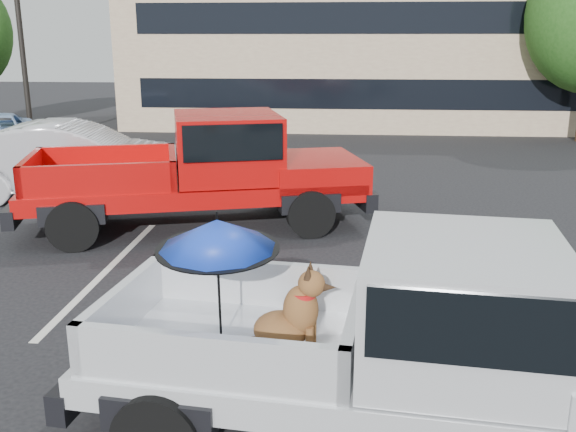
# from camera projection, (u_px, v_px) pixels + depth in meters

# --- Properties ---
(ground) EXTENTS (90.00, 90.00, 0.00)m
(ground) POSITION_uv_depth(u_px,v_px,m) (287.00, 334.00, 7.89)
(ground) COLOR black
(ground) RESTS_ON ground
(stripe_left) EXTENTS (0.12, 5.00, 0.01)m
(stripe_left) POSITION_uv_depth(u_px,v_px,m) (107.00, 270.00, 10.05)
(stripe_left) COLOR silver
(stripe_left) RESTS_ON ground
(stripe_right) EXTENTS (0.12, 5.00, 0.01)m
(stripe_right) POSITION_uv_depth(u_px,v_px,m) (498.00, 281.00, 9.57)
(stripe_right) COLOR silver
(stripe_right) RESTS_ON ground
(motel_building) EXTENTS (20.40, 8.40, 6.30)m
(motel_building) POSITION_uv_depth(u_px,v_px,m) (376.00, 45.00, 27.02)
(motel_building) COLOR tan
(motel_building) RESTS_ON ground
(motel_sign) EXTENTS (1.60, 0.22, 6.00)m
(motel_sign) POSITION_uv_depth(u_px,v_px,m) (17.00, 2.00, 20.87)
(motel_sign) COLOR black
(motel_sign) RESTS_ON ground
(tree_back) EXTENTS (4.68, 4.68, 7.11)m
(tree_back) POSITION_uv_depth(u_px,v_px,m) (461.00, 17.00, 29.28)
(tree_back) COLOR #332114
(tree_back) RESTS_ON ground
(silver_pickup) EXTENTS (5.88, 2.61, 2.06)m
(silver_pickup) POSITION_uv_depth(u_px,v_px,m) (431.00, 333.00, 5.54)
(silver_pickup) COLOR black
(silver_pickup) RESTS_ON ground
(red_pickup) EXTENTS (6.90, 3.91, 2.15)m
(red_pickup) POSITION_uv_depth(u_px,v_px,m) (218.00, 166.00, 12.14)
(red_pickup) COLOR black
(red_pickup) RESTS_ON ground
(silver_sedan) EXTENTS (5.37, 2.51, 1.70)m
(silver_sedan) POSITION_uv_depth(u_px,v_px,m) (75.00, 160.00, 14.47)
(silver_sedan) COLOR #B3B5BB
(silver_sedan) RESTS_ON ground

